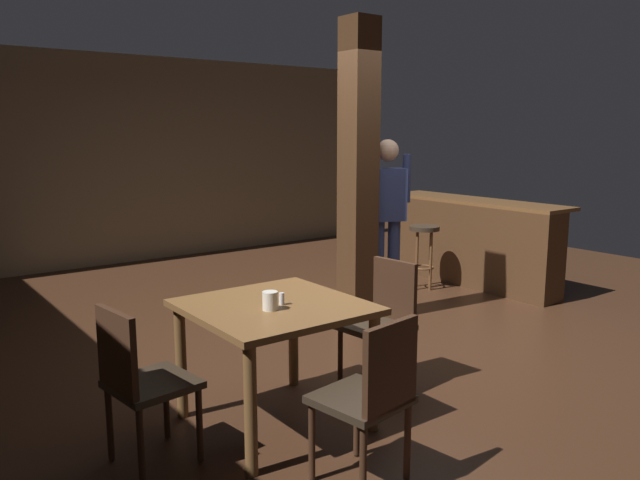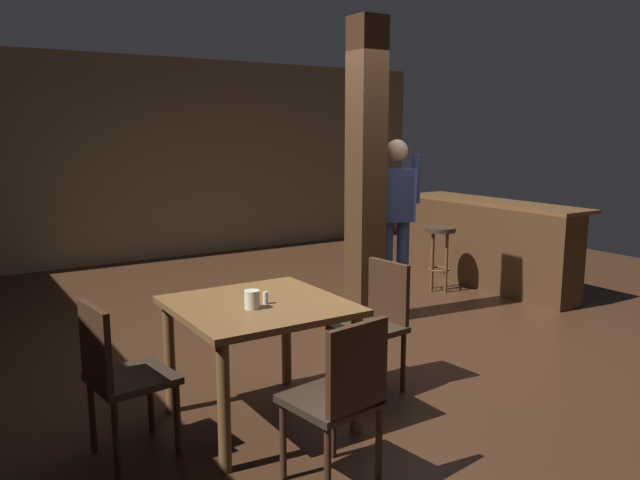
# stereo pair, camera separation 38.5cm
# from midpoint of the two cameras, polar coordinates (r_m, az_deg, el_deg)

# --- Properties ---
(ground_plane) EXTENTS (10.80, 10.80, 0.00)m
(ground_plane) POSITION_cam_midpoint_polar(r_m,az_deg,el_deg) (5.51, 6.71, -9.18)
(ground_plane) COLOR #382114
(wall_back) EXTENTS (8.00, 0.10, 2.80)m
(wall_back) POSITION_cam_midpoint_polar(r_m,az_deg,el_deg) (9.15, -11.24, 7.29)
(wall_back) COLOR #756047
(wall_back) RESTS_ON ground_plane
(pillar) EXTENTS (0.28, 0.28, 2.80)m
(pillar) POSITION_cam_midpoint_polar(r_m,az_deg,el_deg) (5.78, 6.13, 5.95)
(pillar) COLOR #422816
(pillar) RESTS_ON ground_plane
(dining_table) EXTENTS (1.00, 1.00, 0.77)m
(dining_table) POSITION_cam_midpoint_polar(r_m,az_deg,el_deg) (3.84, -2.72, -7.52)
(dining_table) COLOR brown
(dining_table) RESTS_ON ground_plane
(chair_east) EXTENTS (0.46, 0.46, 0.89)m
(chair_east) POSITION_cam_midpoint_polar(r_m,az_deg,el_deg) (4.42, 7.66, -7.15)
(chair_east) COLOR #2D2319
(chair_east) RESTS_ON ground_plane
(chair_west) EXTENTS (0.47, 0.47, 0.89)m
(chair_west) POSITION_cam_midpoint_polar(r_m,az_deg,el_deg) (3.57, -14.99, -11.63)
(chair_west) COLOR #2D2319
(chair_west) RESTS_ON ground_plane
(chair_south) EXTENTS (0.48, 0.48, 0.89)m
(chair_south) POSITION_cam_midpoint_polar(r_m,az_deg,el_deg) (3.20, 5.48, -13.92)
(chair_south) COLOR #2D2319
(chair_south) RESTS_ON ground_plane
(napkin_cup) EXTENTS (0.09, 0.09, 0.11)m
(napkin_cup) POSITION_cam_midpoint_polar(r_m,az_deg,el_deg) (3.67, -3.23, -5.49)
(napkin_cup) COLOR silver
(napkin_cup) RESTS_ON dining_table
(salt_shaker) EXTENTS (0.03, 0.03, 0.07)m
(salt_shaker) POSITION_cam_midpoint_polar(r_m,az_deg,el_deg) (3.77, -2.09, -5.34)
(salt_shaker) COLOR silver
(salt_shaker) RESTS_ON dining_table
(standing_person) EXTENTS (0.46, 0.32, 1.72)m
(standing_person) POSITION_cam_midpoint_polar(r_m,az_deg,el_deg) (5.99, 8.75, 2.20)
(standing_person) COLOR navy
(standing_person) RESTS_ON ground_plane
(bar_counter) EXTENTS (0.56, 2.35, 1.00)m
(bar_counter) POSITION_cam_midpoint_polar(r_m,az_deg,el_deg) (7.53, 16.40, -0.29)
(bar_counter) COLOR brown
(bar_counter) RESTS_ON ground_plane
(bar_stool_near) EXTENTS (0.34, 0.34, 0.73)m
(bar_stool_near) POSITION_cam_midpoint_polar(r_m,az_deg,el_deg) (7.18, 12.43, -0.32)
(bar_stool_near) COLOR #2D2319
(bar_stool_near) RESTS_ON ground_plane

